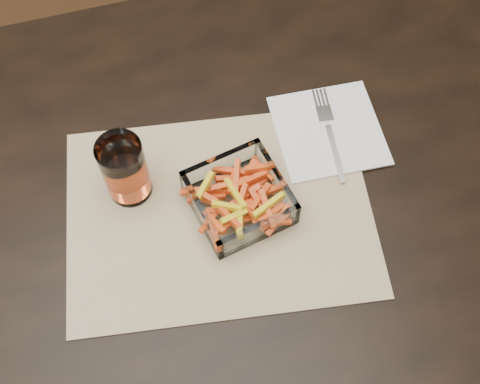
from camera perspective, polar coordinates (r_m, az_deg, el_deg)
name	(u,v)px	position (r m, az deg, el deg)	size (l,w,h in m)	color
dining_table	(131,253)	(0.98, -10.30, -5.75)	(1.60, 0.90, 0.75)	black
placemat	(219,211)	(0.89, -1.97, -1.85)	(0.45, 0.33, 0.00)	tan
glass_bowl	(239,199)	(0.88, -0.08, -0.67)	(0.15, 0.15, 0.05)	white
tumbler	(125,171)	(0.88, -10.83, 1.98)	(0.07, 0.07, 0.12)	white
napkin	(328,130)	(0.97, 8.38, 5.80)	(0.16, 0.16, 0.00)	white
fork	(329,130)	(0.97, 8.44, 5.80)	(0.04, 0.18, 0.00)	silver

